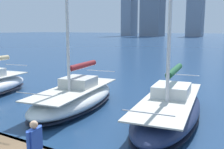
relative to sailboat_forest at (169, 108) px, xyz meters
The scene contains 3 objects.
sailboat_forest is the anchor object (origin of this frame).
sailboat_maroon 5.32m from the sailboat_forest, ahead, with size 4.01×8.08×12.17m.
person_blue_shirt 7.65m from the sailboat_forest, 82.08° to the left, with size 0.24×0.57×1.56m.
Camera 1 is at (-6.18, 4.48, 4.43)m, focal length 42.00 mm.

